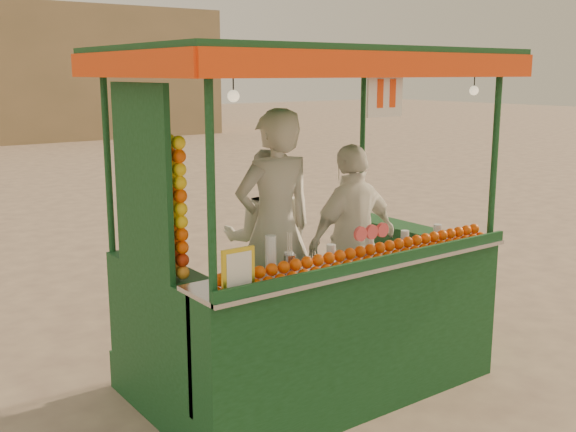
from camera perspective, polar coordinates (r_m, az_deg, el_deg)
ground at (r=6.01m, az=3.35°, el=-12.87°), size 90.00×90.00×0.00m
building_right at (r=30.09m, az=-16.13°, el=11.32°), size 9.00×6.00×5.00m
juice_cart at (r=5.43m, az=1.64°, el=-5.78°), size 2.95×1.91×2.68m
vendor_left at (r=5.56m, az=-1.09°, el=-1.00°), size 0.74×0.52×1.93m
vendor_middle at (r=5.93m, az=-1.78°, el=-2.00°), size 0.96×0.93×1.56m
vendor_right at (r=5.82m, az=5.40°, el=-2.00°), size 0.97×0.45×1.62m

